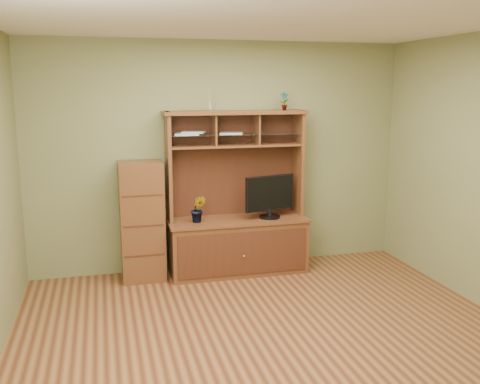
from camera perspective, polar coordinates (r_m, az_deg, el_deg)
name	(u,v)px	position (r m, az deg, el deg)	size (l,w,h in m)	color
room	(272,186)	(4.49, 3.43, 0.63)	(4.54, 4.04, 2.74)	#4F2816
media_hutch	(237,229)	(6.33, -0.33, -3.92)	(1.66, 0.61, 1.90)	#4E2716
monitor	(270,196)	(6.26, 3.21, -0.40)	(0.63, 0.25, 0.50)	black
orchid_plant	(198,209)	(6.08, -4.48, -1.82)	(0.17, 0.14, 0.31)	#336121
top_plant	(284,101)	(6.36, 4.74, 9.68)	(0.11, 0.08, 0.22)	#286121
reed_diffuser	(209,102)	(6.12, -3.27, 9.55)	(0.05, 0.05, 0.25)	silver
magazines	(204,133)	(6.13, -3.90, 6.28)	(0.82, 0.27, 0.04)	#B9B9BE
side_cabinet	(142,221)	(6.15, -10.41, -3.07)	(0.48, 0.44, 1.35)	#4E2716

